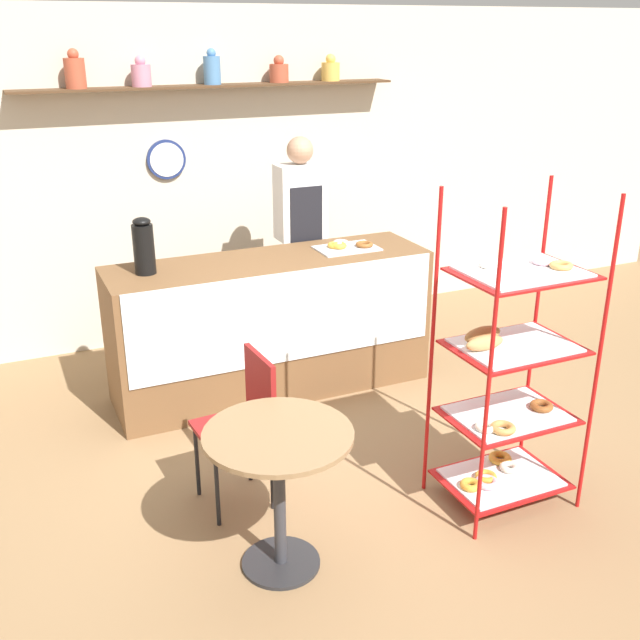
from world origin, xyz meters
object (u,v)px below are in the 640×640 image
object	(u,v)px
coffee_carafe	(144,246)
cafe_table	(279,467)
cafe_chair	(246,414)
person_worker	(301,240)
pastry_rack	(508,381)
donut_tray_counter	(346,246)

from	to	relation	value
coffee_carafe	cafe_table	bearing A→B (deg)	-84.34
cafe_chair	cafe_table	bearing A→B (deg)	-7.87
cafe_table	coffee_carafe	xyz separation A→B (m)	(-0.19, 1.91, 0.62)
person_worker	cafe_table	bearing A→B (deg)	-115.36
pastry_rack	donut_tray_counter	distance (m)	1.89
pastry_rack	person_worker	world-z (taller)	pastry_rack
person_worker	coffee_carafe	world-z (taller)	person_worker
pastry_rack	cafe_chair	size ratio (longest dim) A/B	2.03
pastry_rack	cafe_table	bearing A→B (deg)	-178.96
pastry_rack	donut_tray_counter	world-z (taller)	pastry_rack
cafe_table	donut_tray_counter	bearing A→B (deg)	55.90
pastry_rack	cafe_table	xyz separation A→B (m)	(-1.34, -0.02, -0.17)
person_worker	coffee_carafe	size ratio (longest dim) A/B	4.68
pastry_rack	person_worker	size ratio (longest dim) A/B	1.01
cafe_table	cafe_chair	xyz separation A→B (m)	(0.05, 0.61, -0.03)
cafe_table	donut_tray_counter	xyz separation A→B (m)	(1.28, 1.89, 0.45)
cafe_table	cafe_chair	size ratio (longest dim) A/B	0.86
pastry_rack	donut_tray_counter	size ratio (longest dim) A/B	3.99
person_worker	cafe_table	size ratio (longest dim) A/B	2.33
coffee_carafe	pastry_rack	bearing A→B (deg)	-50.83
person_worker	cafe_chair	bearing A→B (deg)	-121.61
pastry_rack	coffee_carafe	distance (m)	2.47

